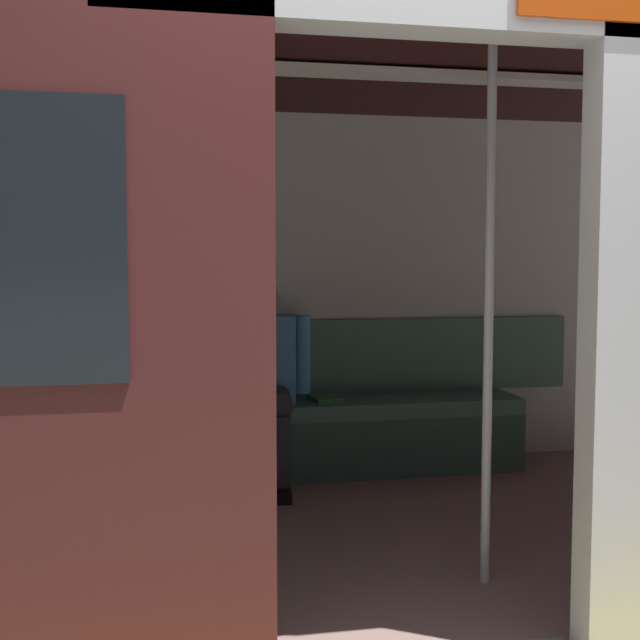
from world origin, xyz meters
The scene contains 7 objects.
train_car centered at (0.06, -1.23, 1.49)m, with size 6.40×2.79×2.24m.
bench_seat centered at (0.00, -2.28, 0.33)m, with size 2.62×0.44×0.44m.
person_seated centered at (0.23, -2.23, 0.66)m, with size 0.55×0.70×1.16m.
handbag centered at (0.65, -2.34, 0.52)m, with size 0.26×0.15×0.17m.
book centered at (-0.14, -2.30, 0.45)m, with size 0.15×0.22×0.03m, color #33723F.
grab_pole_door centered at (0.43, -0.46, 1.05)m, with size 0.04×0.04×2.10m, color silver.
grab_pole_far centered at (-0.43, -0.60, 1.05)m, with size 0.04×0.04×2.10m, color silver.
Camera 1 is at (0.83, 2.36, 1.27)m, focal length 46.73 mm.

